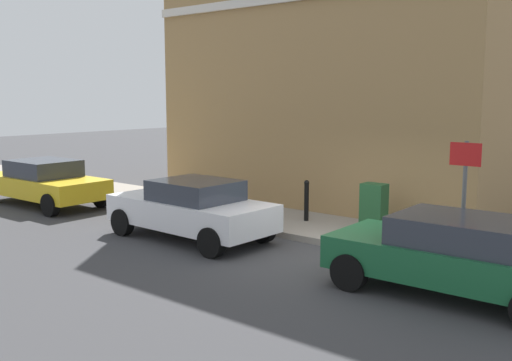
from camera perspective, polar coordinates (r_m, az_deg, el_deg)
ground at (r=12.13m, az=6.55°, el=-7.50°), size 80.00×80.00×0.00m
sidewalk at (r=17.35m, az=-6.66°, el=-2.44°), size 2.45×30.00×0.15m
corner_building at (r=18.86m, az=9.53°, el=13.13°), size 6.56×10.25×9.83m
car_green at (r=10.17m, az=18.94°, el=-6.81°), size 1.96×4.05×1.35m
car_white at (r=13.47m, az=-6.33°, el=-2.73°), size 1.94×4.11×1.39m
car_yellow at (r=18.69m, az=-20.09°, el=-0.13°), size 1.97×4.42×1.38m
utility_cabinet at (r=13.68m, az=11.48°, el=-2.86°), size 0.46×0.61×1.15m
bollard_near_cabinet at (r=14.75m, az=4.98°, el=-1.83°), size 0.14×0.14×1.04m
bollard_far_kerb at (r=14.95m, az=-3.24°, el=-1.67°), size 0.14×0.14×1.04m
street_sign at (r=11.74m, az=19.78°, el=-0.17°), size 0.08×0.60×2.30m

